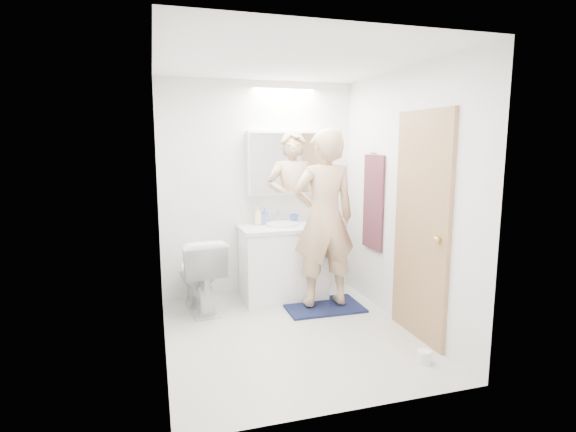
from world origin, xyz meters
name	(u,v)px	position (x,y,z in m)	size (l,w,h in m)	color
floor	(291,334)	(0.00, 0.00, 0.00)	(2.50, 2.50, 0.00)	silver
ceiling	(291,60)	(0.00, 0.00, 2.40)	(2.50, 2.50, 0.00)	white
wall_back	(259,190)	(0.00, 1.25, 1.20)	(2.50, 2.50, 0.00)	white
wall_front	(351,230)	(0.00, -1.25, 1.20)	(2.50, 2.50, 0.00)	white
wall_left	(159,209)	(-1.10, 0.00, 1.20)	(2.50, 2.50, 0.00)	white
wall_right	(403,199)	(1.10, 0.00, 1.20)	(2.50, 2.50, 0.00)	white
vanity_cabinet	(283,264)	(0.21, 0.96, 0.39)	(0.90, 0.55, 0.78)	white
countertop	(283,228)	(0.21, 0.96, 0.80)	(0.95, 0.58, 0.04)	silver
sink_basin	(282,224)	(0.21, 0.99, 0.84)	(0.36, 0.36, 0.03)	white
faucet	(278,216)	(0.21, 1.19, 0.90)	(0.02, 0.02, 0.16)	silver
medicine_cabinet	(286,163)	(0.30, 1.18, 1.50)	(0.88, 0.14, 0.70)	white
mirror_panel	(288,163)	(0.30, 1.10, 1.50)	(0.84, 0.01, 0.66)	silver
toilet	(200,274)	(-0.72, 0.85, 0.39)	(0.43, 0.76, 0.78)	white
bath_rug	(323,306)	(0.53, 0.54, 0.01)	(0.80, 0.55, 0.02)	#162546
person	(324,218)	(0.53, 0.54, 0.96)	(0.66, 0.44, 1.82)	tan
door	(421,227)	(1.08, -0.35, 1.00)	(0.04, 0.80, 2.00)	tan
door_knob	(437,240)	(1.04, -0.65, 0.95)	(0.06, 0.06, 0.06)	gold
towel	(373,203)	(1.08, 0.55, 1.10)	(0.02, 0.42, 1.00)	#142640
towel_hook	(373,153)	(1.07, 0.55, 1.62)	(0.02, 0.02, 0.07)	silver
soap_bottle_a	(258,215)	(-0.04, 1.11, 0.93)	(0.08, 0.08, 0.21)	beige
soap_bottle_b	(265,216)	(0.04, 1.15, 0.91)	(0.08, 0.08, 0.18)	#5778BB
toothbrush_cup	(294,219)	(0.38, 1.12, 0.87)	(0.10, 0.10, 0.10)	#3E54BB
toilet_paper_roll	(424,357)	(0.85, -0.82, 0.05)	(0.11, 0.11, 0.10)	white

